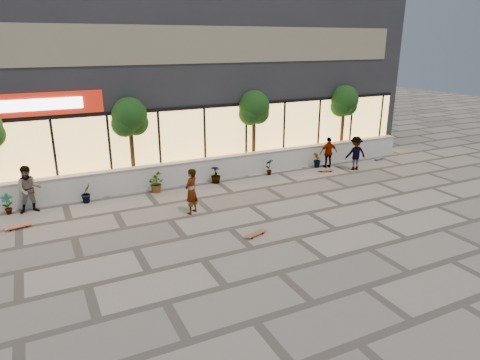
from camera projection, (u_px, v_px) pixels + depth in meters
name	position (u px, v px, depth m)	size (l,w,h in m)	color
ground	(296.00, 238.00, 14.02)	(80.00, 80.00, 0.00)	gray
planter_wall	(213.00, 169.00, 19.83)	(22.00, 0.42, 1.04)	silver
retail_building	(173.00, 78.00, 23.35)	(24.00, 9.17, 8.50)	#26262B
shrub_a	(7.00, 204.00, 15.83)	(0.43, 0.29, 0.81)	#183310
shrub_b	(86.00, 193.00, 17.00)	(0.45, 0.36, 0.81)	#183310
shrub_c	(155.00, 183.00, 18.18)	(0.73, 0.63, 0.81)	#183310
shrub_d	(216.00, 174.00, 19.35)	(0.45, 0.45, 0.81)	#183310
shrub_e	(269.00, 167.00, 20.53)	(0.43, 0.29, 0.81)	#183310
shrub_f	(317.00, 160.00, 21.70)	(0.45, 0.36, 0.81)	#183310
tree_midwest	(130.00, 119.00, 18.19)	(1.60, 1.50, 3.92)	#422B17
tree_mideast	(254.00, 110.00, 20.71)	(1.60, 1.50, 3.92)	#422B17
tree_east	(344.00, 103.00, 23.02)	(1.60, 1.50, 3.92)	#422B17
skater_center	(191.00, 191.00, 15.81)	(0.63, 0.41, 1.73)	silver
skater_left	(29.00, 189.00, 15.88)	(0.88, 0.69, 1.82)	tan
skater_right_near	(329.00, 152.00, 21.62)	(0.92, 0.38, 1.58)	silver
skater_right_far	(356.00, 153.00, 21.22)	(1.09, 0.63, 1.69)	maroon
skateboard_center	(256.00, 234.00, 14.15)	(0.88, 0.48, 0.10)	brown
skateboard_left	(18.00, 227.00, 14.69)	(0.86, 0.36, 0.10)	#E04D2A
skateboard_right_near	(326.00, 170.00, 21.10)	(0.78, 0.46, 0.09)	brown
skateboard_right_far	(379.00, 159.00, 23.24)	(0.73, 0.35, 0.09)	#534A88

